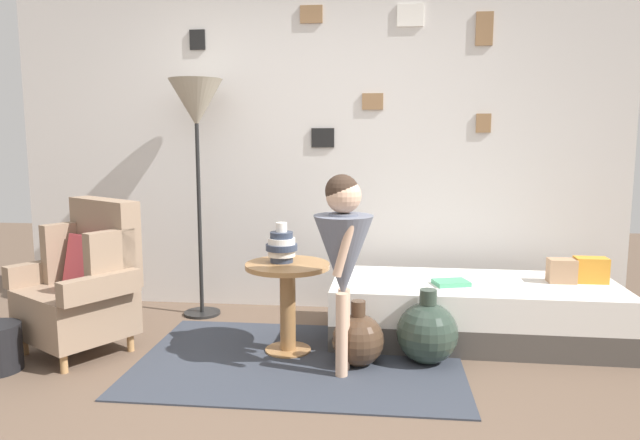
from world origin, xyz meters
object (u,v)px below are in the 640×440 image
Objects in this scene: daybed at (473,311)px; book_on_daybed at (451,283)px; demijohn_far at (427,332)px; vase_striped at (282,246)px; demijohn_near at (358,339)px; floor_lamp at (196,112)px; person_child at (343,248)px; armchair at (85,284)px; side_table at (288,290)px.

book_on_daybed is at bearing -149.13° from daybed.
daybed is 0.57m from demijohn_far.
vase_striped reaches higher than demijohn_near.
floor_lamp is 2.08m from demijohn_near.
demijohn_near is (1.25, -0.89, -1.39)m from floor_lamp.
demijohn_far is (-0.18, -0.36, -0.22)m from book_on_daybed.
floor_lamp is 4.48× the size of demijohn_near.
demijohn_near is at bearing 59.25° from person_child.
armchair is 0.83× the size of person_child.
floor_lamp is 2.21m from book_on_daybed.
person_child is at bearing -138.97° from book_on_daybed.
floor_lamp is at bearing 154.22° from demijohn_far.
vase_striped is 1.34m from floor_lamp.
side_table is 2.28× the size of vase_striped.
floor_lamp is 1.54× the size of person_child.
armchair is 2.11× the size of demijohn_far.
demijohn_far is (0.87, -0.09, -0.22)m from side_table.
daybed is 4.78× the size of demijohn_near.
person_child reaches higher than book_on_daybed.
person_child is (0.37, -0.31, 0.34)m from side_table.
demijohn_near is (0.46, -0.17, -0.25)m from side_table.
daybed is 1.22m from person_child.
demijohn_near is at bearing -35.50° from floor_lamp.
daybed is 0.29m from book_on_daybed.
daybed is at bearing 35.85° from demijohn_near.
side_table is at bearing 174.34° from demijohn_far.
armchair reaches higher than vase_striped.
person_child reaches higher than vase_striped.
daybed is at bearing 10.74° from armchair.
floor_lamp reaches higher than person_child.
armchair is at bearing -170.87° from book_on_daybed.
floor_lamp is 3.91× the size of demijohn_far.
vase_striped reaches higher than daybed.
person_child is at bearing -41.41° from floor_lamp.
daybed is at bearing 17.19° from side_table.
vase_striped is at bearing 172.32° from demijohn_far.
side_table is 0.50× the size of person_child.
person_child is 0.96m from book_on_daybed.
book_on_daybed is 0.79m from demijohn_near.
armchair is 1.67× the size of side_table.
vase_striped is (1.26, 0.14, 0.24)m from armchair.
book_on_daybed is at bearing 9.13° from armchair.
floor_lamp reaches higher than demijohn_far.
person_child reaches higher than side_table.
book_on_daybed is 0.48× the size of demijohn_far.
armchair is at bearing 172.81° from person_child.
person_child is (1.17, -1.03, -0.81)m from floor_lamp.
vase_striped is 1.05m from demijohn_far.
armchair is 1.71m from person_child.
vase_striped is at bearing -42.17° from floor_lamp.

